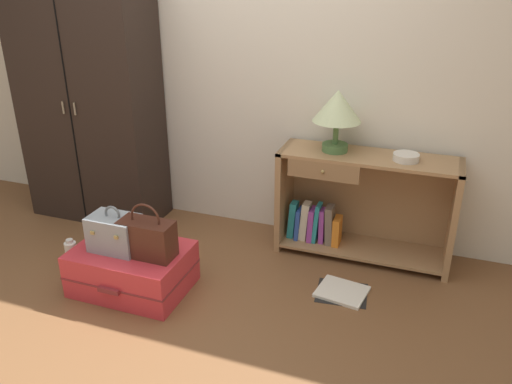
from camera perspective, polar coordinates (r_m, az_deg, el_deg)
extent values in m
plane|color=brown|center=(3.03, -11.09, -15.01)|extent=(9.00, 9.00, 0.00)
cube|color=silver|center=(3.76, -0.83, 15.05)|extent=(6.40, 0.10, 2.60)
cube|color=black|center=(4.15, -17.92, 9.57)|extent=(1.04, 0.45, 1.86)
cube|color=black|center=(3.98, -19.88, 8.72)|extent=(0.01, 0.01, 1.76)
cylinder|color=gray|center=(4.00, -20.52, 8.71)|extent=(0.01, 0.01, 0.09)
cylinder|color=gray|center=(3.94, -19.39, 8.65)|extent=(0.01, 0.01, 0.09)
cube|color=#A37A51|center=(3.68, 3.17, -0.35)|extent=(0.04, 0.35, 0.74)
cube|color=#A37A51|center=(3.56, 20.93, -2.88)|extent=(0.04, 0.35, 0.74)
cube|color=#A37A51|center=(3.44, 12.40, 3.79)|extent=(1.17, 0.35, 0.02)
cube|color=#A37A51|center=(3.72, 11.49, -5.99)|extent=(1.09, 0.35, 0.02)
cube|color=#A37A51|center=(3.73, 12.31, -0.54)|extent=(1.09, 0.01, 0.72)
cube|color=#8F6B47|center=(3.35, 7.42, 2.32)|extent=(0.47, 0.02, 0.12)
sphere|color=#9E844C|center=(3.34, 7.36, 2.22)|extent=(0.02, 0.02, 0.02)
cube|color=teal|center=(3.71, 4.07, -3.03)|extent=(0.07, 0.08, 0.28)
cube|color=#2D51B2|center=(3.71, 4.75, -3.45)|extent=(0.04, 0.13, 0.23)
cube|color=beige|center=(3.69, 5.43, -3.18)|extent=(0.07, 0.09, 0.28)
cube|color=purple|center=(3.69, 6.18, -3.56)|extent=(0.05, 0.12, 0.25)
cube|color=teal|center=(3.67, 6.74, -3.36)|extent=(0.05, 0.11, 0.29)
cube|color=purple|center=(3.67, 7.33, -3.69)|extent=(0.04, 0.09, 0.25)
cube|color=#726659|center=(3.66, 8.15, -3.61)|extent=(0.06, 0.11, 0.28)
cube|color=orange|center=(3.67, 8.93, -4.27)|extent=(0.05, 0.13, 0.20)
cylinder|color=#4C7542|center=(3.47, 8.70, 4.89)|extent=(0.17, 0.17, 0.05)
cylinder|color=#4C7542|center=(3.44, 8.80, 6.50)|extent=(0.04, 0.04, 0.15)
cone|color=beige|center=(3.39, 8.99, 9.39)|extent=(0.32, 0.32, 0.20)
cylinder|color=silver|center=(3.39, 16.23, 3.71)|extent=(0.16, 0.16, 0.05)
cube|color=#D1333D|center=(3.34, -13.48, -8.21)|extent=(0.69, 0.48, 0.28)
cube|color=maroon|center=(3.34, -13.48, -8.21)|extent=(0.70, 0.49, 0.01)
cube|color=maroon|center=(3.17, -15.95, -10.43)|extent=(0.14, 0.02, 0.03)
cube|color=#8E99A3|center=(3.24, -15.31, -4.39)|extent=(0.30, 0.19, 0.22)
torus|color=slate|center=(3.18, -15.56, -2.35)|extent=(0.11, 0.02, 0.11)
cube|color=tan|center=(3.20, -17.61, -4.31)|extent=(0.02, 0.01, 0.02)
cube|color=tan|center=(3.11, -15.18, -4.86)|extent=(0.02, 0.01, 0.02)
cube|color=#472319|center=(3.13, -11.92, -5.07)|extent=(0.33, 0.16, 0.22)
torus|color=#472319|center=(3.07, -12.12, -2.90)|extent=(0.19, 0.01, 0.19)
cylinder|color=white|center=(3.69, -19.67, -6.55)|extent=(0.08, 0.08, 0.19)
cylinder|color=silver|center=(3.65, -19.89, -5.12)|extent=(0.05, 0.05, 0.02)
cube|color=white|center=(3.32, 9.45, -10.80)|extent=(0.33, 0.30, 0.02)
cube|color=black|center=(3.32, 9.45, -10.90)|extent=(0.34, 0.30, 0.01)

